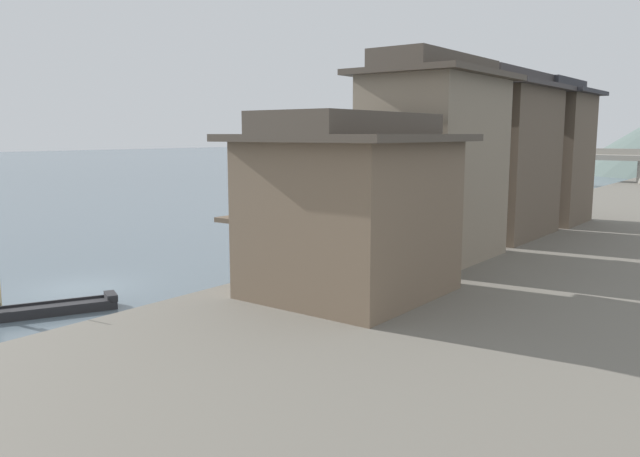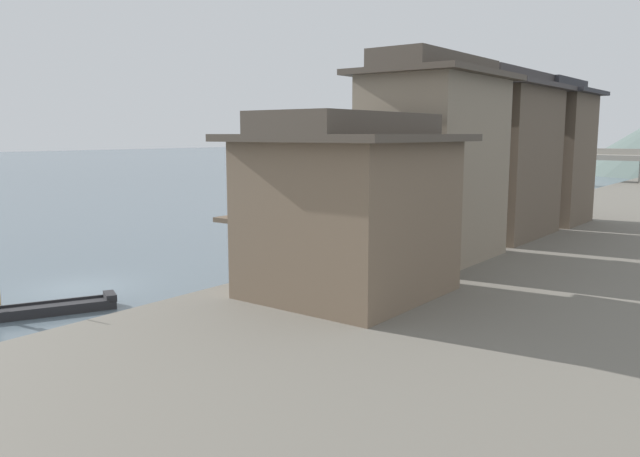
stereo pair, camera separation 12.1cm
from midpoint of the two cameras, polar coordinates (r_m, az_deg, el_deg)
name	(u,v)px [view 2 (the right image)]	position (r m, az deg, el deg)	size (l,w,h in m)	color
ground_plane	(81,288)	(27.20, -20.72, -5.06)	(400.00, 400.00, 0.00)	slate
boat_foreground_poled	(39,310)	(23.79, -23.95, -6.76)	(3.07, 4.93, 0.50)	#232326
boat_moored_nearest	(473,193)	(65.26, 13.71, 3.15)	(4.41, 1.65, 0.77)	#423328
boat_moored_second	(291,240)	(35.21, -2.51, -1.06)	(2.79, 4.31, 0.75)	brown
boat_moored_third	(548,198)	(62.15, 20.02, 2.59)	(2.24, 5.75, 0.76)	#33281E
boat_moored_far	(582,191)	(71.31, 22.74, 3.16)	(1.92, 4.80, 0.76)	brown
boat_midriver_drifting	(466,204)	(55.73, 13.18, 2.14)	(3.97, 3.03, 0.41)	brown
boat_midriver_upstream	(529,205)	(56.15, 18.45, 2.03)	(1.19, 5.31, 0.61)	#33281E
house_waterfront_nearest	(348,207)	(21.32, 2.75, 1.98)	(6.67, 6.89, 6.14)	#75604C
house_waterfront_second	(434,161)	(27.86, 10.41, 6.07)	(5.42, 7.30, 8.74)	gray
house_waterfront_tall	(503,156)	(35.19, 16.34, 6.35)	(5.32, 7.92, 8.74)	brown
house_waterfront_narrow	(548,152)	(41.64, 20.01, 6.49)	(5.63, 5.88, 8.74)	brown
stone_bridge	(566,161)	(81.40, 21.43, 5.74)	(29.91, 2.40, 4.49)	gray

